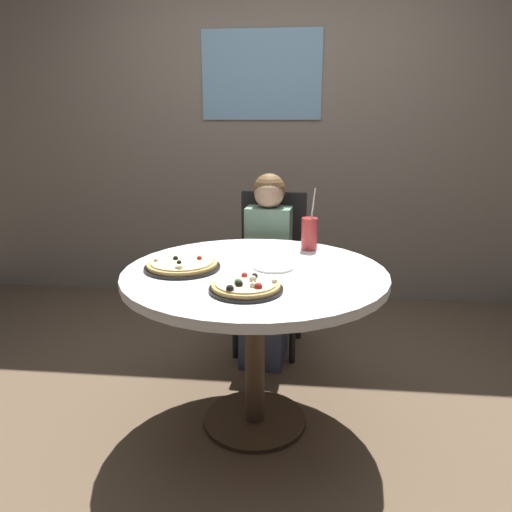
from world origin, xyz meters
name	(u,v)px	position (x,y,z in m)	size (l,w,h in m)	color
ground_plane	(255,421)	(0.00, 0.00, 0.00)	(8.00, 8.00, 0.00)	brown
wall_with_window	(280,109)	(0.00, 1.80, 1.45)	(5.20, 0.14, 2.90)	gray
dining_table	(255,293)	(0.00, 0.00, 0.64)	(1.14, 1.14, 0.75)	white
chair_wooden	(271,262)	(0.01, 0.87, 0.53)	(0.43, 0.43, 0.95)	black
diner_child	(266,278)	(-0.01, 0.69, 0.48)	(0.28, 0.42, 1.08)	#3F4766
pizza_veggie	(246,287)	(0.00, -0.26, 0.77)	(0.29, 0.29, 0.05)	black
pizza_cheese	(182,265)	(-0.32, -0.01, 0.77)	(0.33, 0.33, 0.05)	black
soda_cup	(309,234)	(0.23, 0.37, 0.83)	(0.08, 0.08, 0.31)	#B73333
plate_small	(274,267)	(0.08, 0.04, 0.76)	(0.18, 0.18, 0.01)	white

